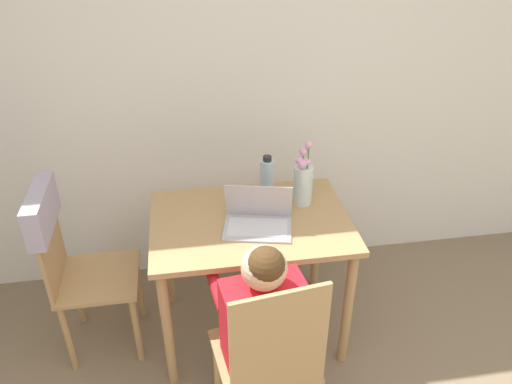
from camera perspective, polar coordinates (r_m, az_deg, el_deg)
The scene contains 8 objects.
wall_back at distance 2.86m, azimuth 1.42°, elevation 12.89°, with size 6.40×0.05×2.50m.
dining_table at distance 2.55m, azimuth -0.63°, elevation -5.24°, with size 0.99×0.69×0.75m.
chair_occupied at distance 2.16m, azimuth 1.47°, elevation -18.79°, with size 0.45×0.45×0.97m.
chair_spare at distance 2.62m, azimuth -20.87°, elevation -6.02°, with size 0.43×0.40×0.98m.
person_seated at distance 2.13m, azimuth 0.45°, elevation -13.63°, with size 0.39×0.46×1.03m.
laptop at distance 2.41m, azimuth 0.23°, elevation -2.85°, with size 0.37×0.29×0.22m.
flower_vase at distance 2.56m, azimuth 5.40°, elevation 1.27°, with size 0.10×0.10×0.35m.
water_bottle at distance 2.58m, azimuth 1.27°, elevation 1.43°, with size 0.07×0.07×0.25m.
Camera 1 is at (-0.50, -0.45, 2.14)m, focal length 35.00 mm.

